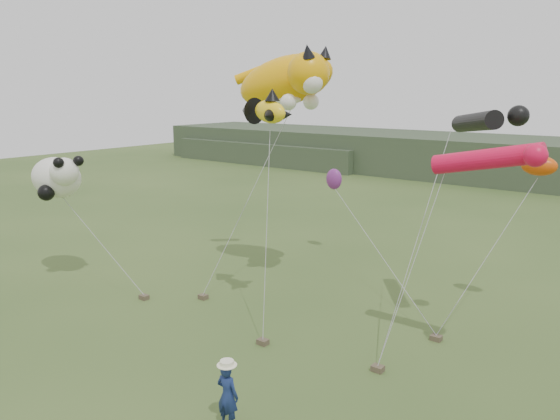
% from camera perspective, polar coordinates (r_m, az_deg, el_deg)
% --- Properties ---
extents(ground, '(120.00, 120.00, 0.00)m').
position_cam_1_polar(ground, '(17.00, -8.59, -17.74)').
color(ground, '#385123').
rests_on(ground, ground).
extents(headland, '(90.00, 13.00, 4.00)m').
position_cam_1_polar(headland, '(56.83, 23.33, 4.70)').
color(headland, '#2D3D28').
rests_on(headland, ground).
extents(festival_attendant, '(0.67, 0.47, 1.76)m').
position_cam_1_polar(festival_attendant, '(14.75, -5.50, -18.73)').
color(festival_attendant, navy).
rests_on(festival_attendant, ground).
extents(sandbag_anchors, '(11.48, 4.21, 0.19)m').
position_cam_1_polar(sandbag_anchors, '(20.40, -0.58, -11.94)').
color(sandbag_anchors, brown).
rests_on(sandbag_anchors, ground).
extents(cat_kite, '(5.99, 3.20, 3.03)m').
position_cam_1_polar(cat_kite, '(23.48, 1.01, 13.39)').
color(cat_kite, '#F6A606').
rests_on(cat_kite, ground).
extents(fish_kite, '(2.58, 1.70, 1.28)m').
position_cam_1_polar(fish_kite, '(19.86, -1.89, 10.35)').
color(fish_kite, yellow).
rests_on(fish_kite, ground).
extents(tube_kites, '(4.16, 4.67, 2.12)m').
position_cam_1_polar(tube_kites, '(18.22, 20.94, 7.07)').
color(tube_kites, black).
rests_on(tube_kites, ground).
extents(panda_kite, '(3.21, 2.08, 2.00)m').
position_cam_1_polar(panda_kite, '(26.14, -22.26, 3.20)').
color(panda_kite, white).
rests_on(panda_kite, ground).
extents(misc_kites, '(11.37, 3.05, 2.72)m').
position_cam_1_polar(misc_kites, '(24.68, 15.25, 3.76)').
color(misc_kites, '#D44508').
rests_on(misc_kites, ground).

